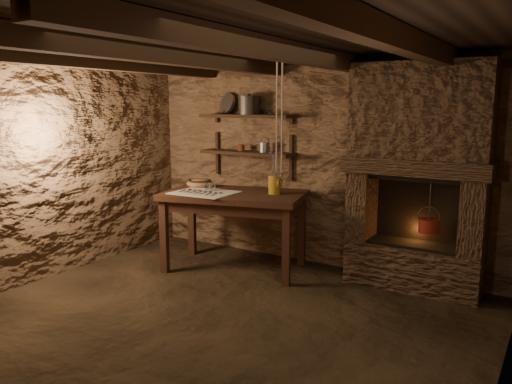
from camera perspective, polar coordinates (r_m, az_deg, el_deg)
The scene contains 24 objects.
floor at distance 4.57m, azimuth -4.79°, elevation -14.47°, with size 4.50×4.50×0.00m, color black.
back_wall at distance 5.92m, azimuth 6.75°, elevation 3.21°, with size 4.50×0.04×2.40m, color brown.
left_wall at distance 5.85m, azimuth -22.92°, elevation 2.42°, with size 0.04×4.00×2.40m, color brown.
right_wall at distance 3.39m, azimuth 26.96°, elevation -2.76°, with size 0.04×4.00×2.40m, color brown.
ceiling at distance 4.19m, azimuth -5.28°, elevation 16.96°, with size 4.50×4.00×0.04m, color black.
beam_far_left at distance 5.23m, azimuth -18.87°, elevation 14.09°, with size 0.14×3.95×0.16m, color black.
beam_mid_left at distance 4.50m, azimuth -10.51°, elevation 15.20°, with size 0.14×3.95×0.16m, color black.
beam_mid_right at distance 3.90m, azimuth 0.83°, elevation 16.21°, with size 0.14×3.95×0.16m, color black.
beam_far_right at distance 3.49m, azimuth 15.62°, elevation 16.61°, with size 0.14×3.95×0.16m, color black.
shelf_lower at distance 6.18m, azimuth -1.02°, elevation 4.49°, with size 1.25×0.30×0.04m, color black.
shelf_upper at distance 6.16m, azimuth -1.04°, elevation 8.67°, with size 1.25×0.30×0.04m, color black.
hearth at distance 5.28m, azimuth 18.01°, elevation 2.28°, with size 1.43×0.51×2.30m.
work_table at distance 5.78m, azimuth -2.46°, elevation -4.10°, with size 1.76×1.27×0.90m.
linen_cloth at distance 5.67m, azimuth -5.93°, elevation -0.06°, with size 0.68×0.55×0.01m, color silver.
pewter_cutlery_row at distance 5.65m, azimuth -6.07°, elevation 0.01°, with size 0.57×0.22×0.01m, color gray, non-canonical shape.
drinking_glasses at distance 5.75m, azimuth -4.96°, elevation 0.58°, with size 0.22×0.07×0.09m, color silver, non-canonical shape.
stoneware_jug at distance 5.55m, azimuth 2.16°, elevation 1.89°, with size 0.15×0.14×0.48m.
wooden_bowl at distance 6.11m, azimuth -6.43°, elevation 0.97°, with size 0.33×0.33×0.11m, color olive.
iron_stockpot at distance 6.14m, azimuth -0.79°, elevation 9.79°, with size 0.27×0.27×0.20m, color #322F2D.
tin_pan at distance 6.44m, azimuth -3.28°, elevation 10.07°, with size 0.27×0.27×0.04m, color gray.
small_kettle at distance 6.04m, azimuth 0.97°, elevation 5.12°, with size 0.17×0.13×0.18m, color gray, non-canonical shape.
rusty_tin at distance 6.22m, azimuth -1.68°, elevation 5.08°, with size 0.08×0.08×0.08m, color maroon.
red_pot at distance 5.29m, azimuth 19.12°, elevation -3.55°, with size 0.23×0.23×0.54m.
hanging_ropes at distance 5.01m, azimuth 2.68°, elevation 8.95°, with size 0.08×0.08×1.20m, color tan, non-canonical shape.
Camera 1 is at (2.52, -3.31, 1.88)m, focal length 35.00 mm.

